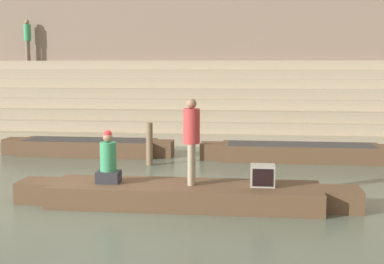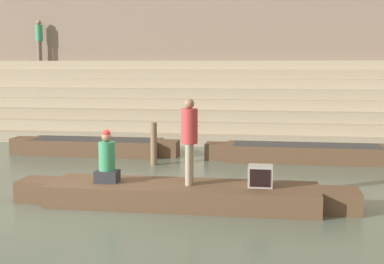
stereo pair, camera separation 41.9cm
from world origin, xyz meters
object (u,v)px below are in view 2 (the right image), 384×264
(rowboat_main, at_px, (183,194))
(moored_boat_shore, at_px, (306,153))
(person_rowing, at_px, (107,161))
(moored_boat_distant, at_px, (94,146))
(person_standing, at_px, (189,135))
(tv_set, at_px, (260,176))
(mooring_post, at_px, (154,144))
(person_on_steps, at_px, (39,37))

(rowboat_main, height_order, moored_boat_shore, moored_boat_shore)
(person_rowing, distance_m, moored_boat_distant, 6.15)
(moored_boat_distant, bearing_deg, person_rowing, -63.15)
(person_rowing, relative_size, moored_boat_shore, 0.18)
(person_standing, height_order, moored_boat_distant, person_standing)
(person_rowing, bearing_deg, person_standing, -11.78)
(tv_set, distance_m, moored_boat_shore, 5.53)
(moored_boat_shore, xyz_separation_m, moored_boat_distant, (-6.51, 0.23, -0.00))
(mooring_post, xyz_separation_m, person_on_steps, (-7.13, 8.39, 3.44))
(rowboat_main, bearing_deg, person_standing, 1.28)
(rowboat_main, xyz_separation_m, person_standing, (0.13, 0.01, 1.19))
(moored_boat_shore, bearing_deg, mooring_post, -159.99)
(moored_boat_shore, bearing_deg, person_standing, -111.37)
(tv_set, xyz_separation_m, moored_boat_shore, (1.17, 5.39, -0.38))
(person_standing, relative_size, person_on_steps, 0.95)
(person_on_steps, bearing_deg, moored_boat_shore, -117.97)
(tv_set, relative_size, person_on_steps, 0.26)
(person_rowing, distance_m, mooring_post, 4.25)
(moored_boat_distant, distance_m, mooring_post, 2.70)
(person_standing, relative_size, person_rowing, 1.59)
(mooring_post, bearing_deg, moored_boat_shore, 15.92)
(person_rowing, distance_m, person_on_steps, 14.85)
(tv_set, relative_size, moored_boat_distant, 0.09)
(tv_set, bearing_deg, person_on_steps, 121.49)
(person_standing, distance_m, person_rowing, 1.77)
(tv_set, distance_m, mooring_post, 5.19)
(person_rowing, relative_size, tv_set, 2.26)
(moored_boat_shore, distance_m, moored_boat_distant, 6.52)
(person_rowing, distance_m, tv_set, 3.09)
(rowboat_main, distance_m, moored_boat_distant, 6.81)
(person_rowing, bearing_deg, tv_set, -12.24)
(person_standing, xyz_separation_m, person_on_steps, (-8.82, 12.58, 2.62))
(person_standing, relative_size, moored_boat_distant, 0.32)
(moored_boat_distant, bearing_deg, mooring_post, -27.55)
(tv_set, height_order, moored_boat_shore, tv_set)
(person_on_steps, bearing_deg, person_rowing, -146.30)
(rowboat_main, relative_size, moored_boat_shore, 1.17)
(person_rowing, xyz_separation_m, person_on_steps, (-7.14, 12.63, 3.17))
(mooring_post, height_order, person_on_steps, person_on_steps)
(moored_boat_distant, xyz_separation_m, mooring_post, (2.25, -1.45, 0.34))
(mooring_post, bearing_deg, tv_set, -53.52)
(moored_boat_shore, distance_m, person_on_steps, 13.98)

